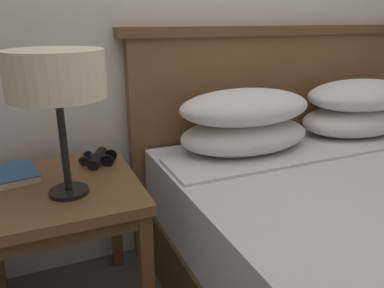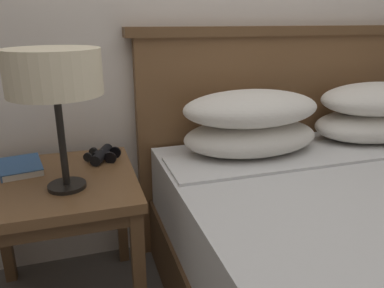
{
  "view_description": "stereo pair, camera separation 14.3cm",
  "coord_description": "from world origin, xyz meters",
  "views": [
    {
      "loc": [
        -0.71,
        -0.69,
        1.13
      ],
      "look_at": [
        -0.17,
        0.55,
        0.67
      ],
      "focal_mm": 35.0,
      "sensor_mm": 36.0,
      "label": 1
    },
    {
      "loc": [
        -0.57,
        -0.74,
        1.13
      ],
      "look_at": [
        -0.17,
        0.55,
        0.67
      ],
      "focal_mm": 35.0,
      "sensor_mm": 36.0,
      "label": 2
    }
  ],
  "objects": [
    {
      "name": "nightstand",
      "position": [
        -0.68,
        0.6,
        0.5
      ],
      "size": [
        0.58,
        0.58,
        0.57
      ],
      "color": "brown",
      "rests_on": "ground_plane"
    },
    {
      "name": "table_lamp",
      "position": [
        -0.64,
        0.51,
        0.96
      ],
      "size": [
        0.3,
        0.3,
        0.47
      ],
      "color": "black",
      "rests_on": "nightstand"
    },
    {
      "name": "binoculars_pair",
      "position": [
        -0.5,
        0.75,
        0.59
      ],
      "size": [
        0.16,
        0.16,
        0.05
      ],
      "color": "black",
      "rests_on": "nightstand"
    },
    {
      "name": "book_on_nightstand",
      "position": [
        -0.81,
        0.73,
        0.59
      ],
      "size": [
        0.18,
        0.23,
        0.03
      ],
      "color": "silver",
      "rests_on": "nightstand"
    }
  ]
}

